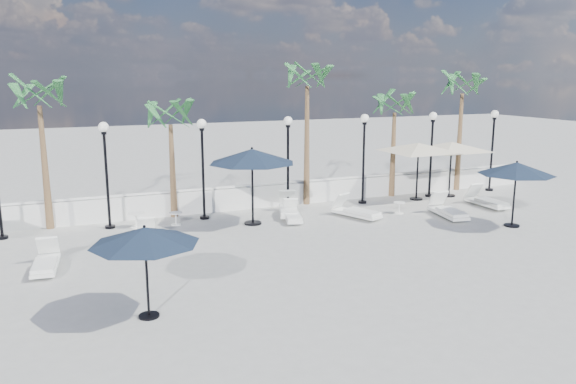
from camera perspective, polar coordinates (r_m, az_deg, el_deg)
name	(u,v)px	position (r m, az deg, el deg)	size (l,w,h in m)	color
ground	(370,257)	(17.41, 8.37, -6.52)	(100.00, 100.00, 0.00)	#989893
balustrade	(279,195)	(23.79, -0.93, -0.27)	(26.00, 0.30, 1.01)	silver
lamppost_1	(106,160)	(20.88, -18.04, 3.10)	(0.36, 0.36, 3.84)	black
lamppost_2	(203,155)	(21.44, -8.68, 3.76)	(0.36, 0.36, 3.84)	black
lamppost_3	(288,150)	(22.54, 0.00, 4.28)	(0.36, 0.36, 3.84)	black
lamppost_4	(364,146)	(24.10, 7.72, 4.66)	(0.36, 0.36, 3.84)	black
lamppost_5	(432,142)	(26.04, 14.40, 4.92)	(0.36, 0.36, 3.84)	black
lamppost_6	(493,139)	(28.28, 20.10, 5.09)	(0.36, 0.36, 3.84)	black
palm_0	(39,102)	(21.42, -23.96, 8.38)	(2.60, 2.60, 5.50)	brown
palm_1	(170,120)	(21.87, -11.86, 7.13)	(2.60, 2.60, 4.70)	brown
palm_2	(307,83)	(23.56, 1.97, 11.00)	(2.60, 2.60, 6.10)	brown
palm_3	(395,109)	(25.70, 10.79, 8.26)	(2.60, 2.60, 4.90)	brown
palm_4	(462,91)	(27.88, 17.30, 9.80)	(2.60, 2.60, 5.70)	brown
lounger_1	(149,238)	(18.89, -13.94, -4.54)	(0.72, 1.91, 0.71)	white
lounger_2	(46,262)	(17.40, -23.40, -6.56)	(0.83, 1.99, 0.73)	white
lounger_3	(288,209)	(22.16, 0.03, -1.71)	(1.35, 2.21, 0.79)	white
lounger_4	(292,215)	(21.33, 0.46, -2.35)	(1.04, 1.88, 0.67)	white
lounger_5	(356,211)	(21.95, 6.93, -1.94)	(1.39, 2.16, 0.77)	white
lounger_6	(448,210)	(22.71, 15.93, -1.82)	(1.06, 2.25, 0.81)	white
lounger_7	(486,201)	(25.01, 19.51, -0.84)	(0.69, 2.10, 0.78)	white
side_table_0	(136,219)	(21.09, -15.16, -2.64)	(0.57, 0.57, 0.55)	white
side_table_1	(176,217)	(21.14, -11.32, -2.55)	(0.49, 0.49, 0.47)	white
side_table_2	(399,207)	(22.91, 11.23, -1.47)	(0.47, 0.47, 0.45)	white
parasol_navy_left	(145,236)	(12.90, -14.35, -4.38)	(2.47, 2.47, 2.18)	black
parasol_navy_mid	(252,157)	(20.46, -3.67, 3.62)	(3.22, 3.22, 2.89)	black
parasol_navy_right	(516,169)	(21.77, 22.19, 2.20)	(2.72, 2.72, 2.43)	black
parasol_cream_sq_a	(419,143)	(25.25, 13.14, 4.85)	(5.55, 5.55, 2.72)	black
parasol_cream_sq_b	(452,142)	(26.34, 16.31, 4.88)	(5.37, 5.37, 2.69)	black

